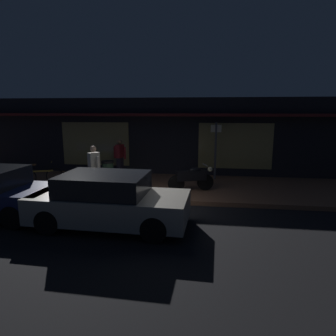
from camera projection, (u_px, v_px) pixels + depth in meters
The scene contains 10 objects.
ground_plane at pixel (138, 214), 8.89m from camera, with size 60.00×60.00×0.00m, color black.
sidewalk_slab at pixel (156, 186), 11.79m from camera, with size 18.00×4.00×0.15m, color brown.
storefront_building at pixel (167, 136), 14.75m from camera, with size 18.00×3.30×3.60m.
motorcycle at pixel (192, 178), 10.76m from camera, with size 1.64×0.79×0.97m.
bicycle_parked at pixel (41, 176), 11.67m from camera, with size 1.54×0.72×0.91m.
person_photographer at pixel (94, 168), 10.58m from camera, with size 0.54×0.44×1.67m.
person_bystander at pixel (120, 157), 13.03m from camera, with size 0.61×0.43×1.67m.
sign_post at pixel (216, 147), 12.47m from camera, with size 0.44×0.09×2.40m.
trash_bin at pixel (108, 172), 11.82m from camera, with size 0.48×0.48×0.93m.
parked_car_far at pixel (108, 201), 7.83m from camera, with size 4.15×1.89×1.42m.
Camera 1 is at (2.04, -8.26, 3.06)m, focal length 31.73 mm.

